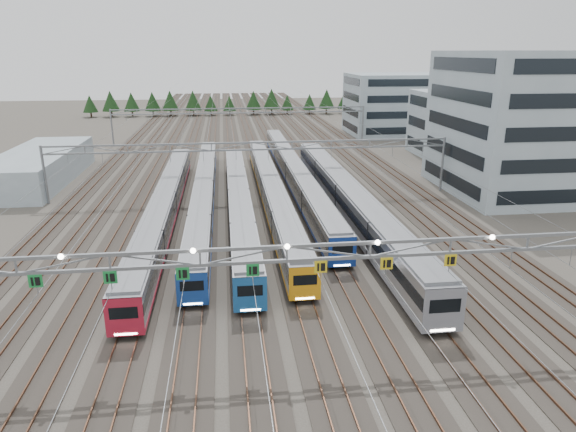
{
  "coord_description": "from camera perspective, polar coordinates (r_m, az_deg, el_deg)",
  "views": [
    {
      "loc": [
        -3.76,
        -30.87,
        19.91
      ],
      "look_at": [
        2.52,
        19.65,
        3.5
      ],
      "focal_mm": 32.0,
      "sensor_mm": 36.0,
      "label": 1
    }
  ],
  "objects": [
    {
      "name": "depot_bldg_mid",
      "position": [
        107.09,
        18.11,
        9.67
      ],
      "size": [
        14.0,
        16.0,
        12.48
      ],
      "primitive_type": "cube",
      "color": "#92A4AE",
      "rests_on": "ground"
    },
    {
      "name": "train_d",
      "position": [
        69.88,
        -1.92,
        2.99
      ],
      "size": [
        2.66,
        60.38,
        3.45
      ],
      "color": "black",
      "rests_on": "ground"
    },
    {
      "name": "treeline",
      "position": [
        170.8,
        -4.08,
        12.56
      ],
      "size": [
        106.4,
        5.6,
        7.02
      ],
      "color": "#332114",
      "rests_on": "ground"
    },
    {
      "name": "train_e",
      "position": [
        79.9,
        0.66,
        4.9
      ],
      "size": [
        2.67,
        67.65,
        3.47
      ],
      "color": "black",
      "rests_on": "ground"
    },
    {
      "name": "depot_bldg_north",
      "position": [
        133.5,
        11.67,
        12.09
      ],
      "size": [
        22.0,
        18.0,
        14.6
      ],
      "primitive_type": "cube",
      "color": "#92A4AE",
      "rests_on": "ground"
    },
    {
      "name": "train_b",
      "position": [
        70.06,
        -9.3,
        2.74
      ],
      "size": [
        2.55,
        60.68,
        3.31
      ],
      "color": "black",
      "rests_on": "ground"
    },
    {
      "name": "train_a",
      "position": [
        64.54,
        -13.47,
        1.27
      ],
      "size": [
        2.71,
        56.76,
        3.53
      ],
      "color": "black",
      "rests_on": "ground"
    },
    {
      "name": "gantry_mid",
      "position": [
        72.25,
        -4.01,
        7.04
      ],
      "size": [
        56.36,
        0.36,
        8.0
      ],
      "color": "gray",
      "rests_on": "ground"
    },
    {
      "name": "west_shed",
      "position": [
        91.13,
        -25.95,
        4.97
      ],
      "size": [
        10.0,
        30.0,
        4.75
      ],
      "primitive_type": "cube",
      "color": "#92A4AE",
      "rests_on": "ground"
    },
    {
      "name": "gantry_far",
      "position": [
        116.72,
        -5.29,
        11.14
      ],
      "size": [
        56.36,
        0.36,
        8.0
      ],
      "color": "gray",
      "rests_on": "ground"
    },
    {
      "name": "ground",
      "position": [
        36.92,
        -0.13,
        -14.76
      ],
      "size": [
        400.0,
        400.0,
        0.0
      ],
      "primitive_type": "plane",
      "color": "#47423A",
      "rests_on": "ground"
    },
    {
      "name": "train_f",
      "position": [
        64.56,
        6.64,
        1.92
      ],
      "size": [
        3.14,
        59.0,
        4.1
      ],
      "color": "black",
      "rests_on": "ground"
    },
    {
      "name": "track_bed",
      "position": [
        132.21,
        -5.46,
        9.78
      ],
      "size": [
        54.0,
        260.0,
        5.42
      ],
      "color": "#2D2823",
      "rests_on": "ground"
    },
    {
      "name": "train_c",
      "position": [
        64.62,
        -5.47,
        1.68
      ],
      "size": [
        2.67,
        52.76,
        3.47
      ],
      "color": "black",
      "rests_on": "ground"
    },
    {
      "name": "depot_bldg_south",
      "position": [
        81.44,
        23.92,
        9.36
      ],
      "size": [
        18.0,
        22.0,
        19.97
      ],
      "primitive_type": "cube",
      "color": "#92A4AE",
      "rests_on": "ground"
    },
    {
      "name": "gantry_near",
      "position": [
        33.52,
        -0.19,
        -4.62
      ],
      "size": [
        56.36,
        0.61,
        8.08
      ],
      "color": "gray",
      "rests_on": "ground"
    }
  ]
}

